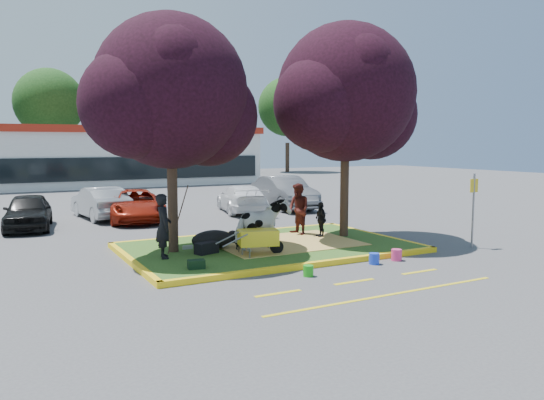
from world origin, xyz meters
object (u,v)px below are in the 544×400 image
calf (213,240)px  wheelbarrow (259,238)px  bucket_pink (397,255)px  cow (262,225)px  sign_post (473,203)px  bucket_green (308,271)px  car_silver (100,203)px  car_black (28,211)px  handler (164,226)px  bucket_blue (374,259)px

calf → wheelbarrow: wheelbarrow is taller
calf → bucket_pink: calf is taller
cow → sign_post: size_ratio=0.75×
bucket_green → car_silver: bearing=101.4°
bucket_pink → car_black: size_ratio=0.08×
wheelbarrow → calf: bearing=132.8°
sign_post → car_black: size_ratio=0.59×
handler → car_black: size_ratio=0.44×
wheelbarrow → sign_post: sign_post is taller
wheelbarrow → bucket_blue: 3.11m
wheelbarrow → car_black: car_black is taller
calf → handler: (-1.58, -0.50, 0.58)m
wheelbarrow → bucket_blue: wheelbarrow is taller
handler → bucket_blue: bearing=-109.4°
handler → wheelbarrow: 2.53m
cow → bucket_pink: 3.79m
bucket_blue → bucket_pink: bearing=4.5°
calf → bucket_green: bearing=-74.8°
cow → car_silver: (-2.62, 9.79, -0.20)m
wheelbarrow → car_silver: size_ratio=0.46×
sign_post → car_black: bearing=137.0°
bucket_pink → car_black: 13.47m
car_silver → bucket_pink: bearing=108.0°
car_silver → car_black: bearing=22.4°
handler → cow: bearing=-87.0°
handler → car_silver: (0.12, 9.45, -0.33)m
handler → bucket_green: 4.06m
car_black → cow: bearing=-48.2°
sign_post → bucket_green: size_ratio=8.50×
calf → cow: bearing=-37.1°
handler → bucket_pink: 6.30m
cow → bucket_blue: (2.09, -2.38, -0.72)m
bucket_green → wheelbarrow: bearing=98.3°
bucket_green → bucket_blue: bearing=6.7°
car_silver → calf: bearing=92.7°
calf → wheelbarrow: (0.75, -1.44, 0.21)m
car_silver → bucket_blue: bearing=104.6°
cow → car_black: size_ratio=0.44×
bucket_blue → car_silver: 13.06m
cow → sign_post: 6.46m
wheelbarrow → sign_post: 6.72m
wheelbarrow → car_black: bearing=135.3°
cow → calf: bearing=37.2°
bucket_green → car_silver: car_silver is taller
cow → car_silver: size_ratio=0.42×
calf → car_black: size_ratio=0.32×
cow → car_black: cow is taller
calf → handler: size_ratio=0.74×
handler → sign_post: 9.17m
bucket_blue → car_silver: (-4.70, 12.17, 0.53)m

